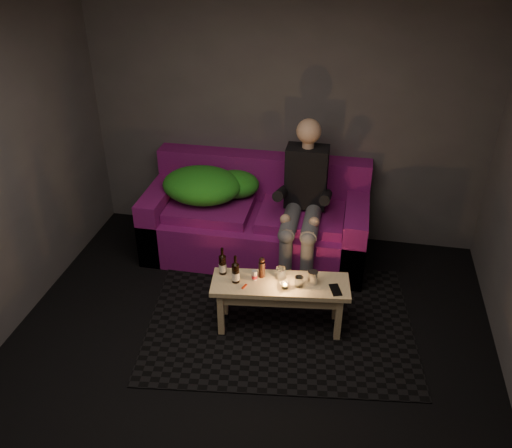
{
  "coord_description": "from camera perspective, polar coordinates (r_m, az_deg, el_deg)",
  "views": [
    {
      "loc": [
        0.7,
        -2.85,
        3.15
      ],
      "look_at": [
        -0.13,
        1.38,
        0.58
      ],
      "focal_mm": 38.0,
      "sensor_mm": 36.0,
      "label": 1
    }
  ],
  "objects": [
    {
      "name": "sofa",
      "position": [
        5.52,
        0.13,
        0.31
      ],
      "size": [
        2.19,
        0.99,
        0.94
      ],
      "color": "#770F6E",
      "rests_on": "floor"
    },
    {
      "name": "red_lighter",
      "position": [
        4.41,
        -1.24,
        -6.59
      ],
      "size": [
        0.04,
        0.07,
        0.01
      ],
      "primitive_type": "cube",
      "rotation": [
        0.0,
        0.0,
        -0.31
      ],
      "color": "#B82A0B",
      "rests_on": "coffee_table"
    },
    {
      "name": "smartphone",
      "position": [
        4.42,
        8.37,
        -6.87
      ],
      "size": [
        0.12,
        0.17,
        0.01
      ],
      "primitive_type": "cube",
      "rotation": [
        0.0,
        0.0,
        0.32
      ],
      "color": "black",
      "rests_on": "coffee_table"
    },
    {
      "name": "beer_bottle_b",
      "position": [
        4.41,
        -2.17,
        -5.12
      ],
      "size": [
        0.06,
        0.06,
        0.25
      ],
      "color": "black",
      "rests_on": "coffee_table"
    },
    {
      "name": "room",
      "position": [
        3.71,
        -0.76,
        6.92
      ],
      "size": [
        4.5,
        4.5,
        4.5
      ],
      "color": "silver",
      "rests_on": "ground"
    },
    {
      "name": "floor",
      "position": [
        4.3,
        -1.92,
        -16.2
      ],
      "size": [
        4.5,
        4.5,
        0.0
      ],
      "primitive_type": "plane",
      "color": "black",
      "rests_on": "ground"
    },
    {
      "name": "steel_cup",
      "position": [
        4.44,
        5.99,
        -5.63
      ],
      "size": [
        0.11,
        0.11,
        0.11
      ],
      "primitive_type": "cylinder",
      "rotation": [
        0.0,
        0.0,
        0.39
      ],
      "color": "#B7B8BE",
      "rests_on": "coffee_table"
    },
    {
      "name": "person",
      "position": [
        5.11,
        5.03,
        2.82
      ],
      "size": [
        0.39,
        0.91,
        1.46
      ],
      "color": "black",
      "rests_on": "sofa"
    },
    {
      "name": "beer_bottle_a",
      "position": [
        4.52,
        -3.54,
        -4.24
      ],
      "size": [
        0.06,
        0.06,
        0.25
      ],
      "color": "black",
      "rests_on": "coffee_table"
    },
    {
      "name": "green_blanket",
      "position": [
        5.44,
        -5.07,
        4.12
      ],
      "size": [
        0.96,
        0.66,
        0.33
      ],
      "color": "#31941B",
      "rests_on": "sofa"
    },
    {
      "name": "coffee_table",
      "position": [
        4.51,
        2.56,
        -7.03
      ],
      "size": [
        1.17,
        0.5,
        0.46
      ],
      "rotation": [
        0.0,
        0.0,
        0.13
      ],
      "color": "tan",
      "rests_on": "rug"
    },
    {
      "name": "tumbler_back",
      "position": [
        4.48,
        2.61,
        -5.21
      ],
      "size": [
        0.1,
        0.1,
        0.1
      ],
      "primitive_type": "cylinder",
      "rotation": [
        0.0,
        0.0,
        0.26
      ],
      "color": "white",
      "rests_on": "coffee_table"
    },
    {
      "name": "tumbler_front",
      "position": [
        4.41,
        4.54,
        -6.08
      ],
      "size": [
        0.09,
        0.09,
        0.09
      ],
      "primitive_type": "cylinder",
      "rotation": [
        0.0,
        0.0,
        0.34
      ],
      "color": "white",
      "rests_on": "coffee_table"
    },
    {
      "name": "tealight",
      "position": [
        4.39,
        3.05,
        -6.48
      ],
      "size": [
        0.06,
        0.06,
        0.05
      ],
      "color": "white",
      "rests_on": "coffee_table"
    },
    {
      "name": "pepper_mill",
      "position": [
        4.48,
        0.61,
        -4.81
      ],
      "size": [
        0.07,
        0.07,
        0.14
      ],
      "primitive_type": "cylinder",
      "rotation": [
        0.0,
        0.0,
        0.37
      ],
      "color": "black",
      "rests_on": "coffee_table"
    },
    {
      "name": "salt_shaker",
      "position": [
        4.46,
        -0.16,
        -5.43
      ],
      "size": [
        0.06,
        0.06,
        0.09
      ],
      "primitive_type": "cylinder",
      "rotation": [
        0.0,
        0.0,
        0.38
      ],
      "color": "silver",
      "rests_on": "coffee_table"
    },
    {
      "name": "rug",
      "position": [
        4.79,
        2.55,
        -10.21
      ],
      "size": [
        2.45,
        1.92,
        0.01
      ],
      "primitive_type": "cube",
      "rotation": [
        0.0,
        0.0,
        0.13
      ],
      "color": "black",
      "rests_on": "floor"
    }
  ]
}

